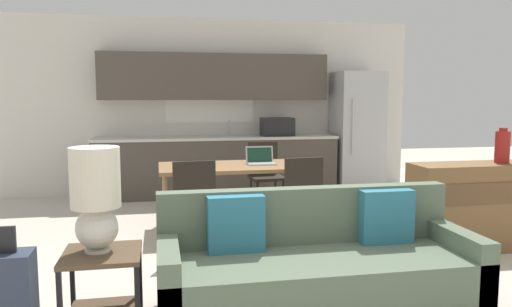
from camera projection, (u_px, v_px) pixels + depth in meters
The scene contains 13 objects.
wall_back at pixel (214, 106), 7.85m from camera, with size 6.40×0.07×2.70m.
kitchen_counter at pixel (217, 140), 7.62m from camera, with size 3.67×0.65×2.15m.
refrigerator at pixel (357, 132), 7.95m from camera, with size 0.72×0.70×1.89m.
dining_table at pixel (234, 170), 5.66m from camera, with size 1.68×0.88×0.73m.
couch at pixel (316, 263), 3.52m from camera, with size 2.19×0.80×0.83m.
side_table at pixel (103, 277), 3.20m from camera, with size 0.49×0.49×0.51m.
table_lamp at pixel (96, 195), 3.16m from camera, with size 0.31×0.31×0.67m.
credenza at pixel (474, 206), 4.91m from camera, with size 1.27×0.44×0.85m.
vase at pixel (502, 147), 4.89m from camera, with size 0.14×0.14×0.35m.
dining_chair_far_right at pixel (265, 173), 6.52m from camera, with size 0.45×0.45×0.91m.
dining_chair_near_left at pixel (192, 201), 4.77m from camera, with size 0.46×0.46×0.91m.
dining_chair_near_right at pixel (299, 195), 5.02m from camera, with size 0.47×0.47×0.91m.
laptop at pixel (261, 160), 5.75m from camera, with size 0.32×0.26×0.20m.
Camera 1 is at (-0.87, -3.23, 1.50)m, focal length 35.00 mm.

